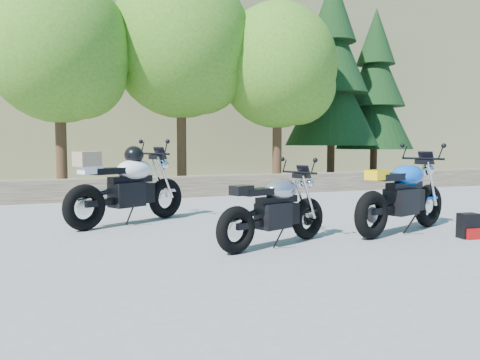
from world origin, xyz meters
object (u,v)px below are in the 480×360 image
Objects in this scene: silver_bike at (275,210)px; blue_bike at (403,196)px; white_bike at (127,186)px; backpack at (468,226)px.

silver_bike is 2.18m from blue_bike.
white_bike is (-1.59, 2.36, 0.17)m from silver_bike.
silver_bike is 2.85m from white_bike.
blue_bike is 0.97m from backpack.
blue_bike is at bearing -15.88° from silver_bike.
blue_bike is at bearing 136.54° from backpack.
silver_bike is 5.19× the size of backpack.
blue_bike is (3.76, -2.16, -0.09)m from white_bike.
silver_bike is 2.81m from backpack.
backpack is (2.75, -0.49, -0.29)m from silver_bike.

